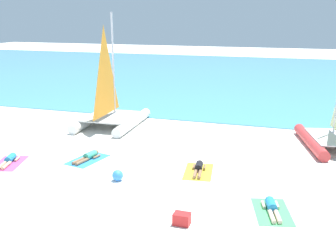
% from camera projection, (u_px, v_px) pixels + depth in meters
% --- Properties ---
extents(ground_plane, '(120.00, 120.00, 0.00)m').
position_uv_depth(ground_plane, '(197.00, 122.00, 23.71)').
color(ground_plane, white).
extents(ocean_water, '(120.00, 40.00, 0.05)m').
position_uv_depth(ocean_water, '(244.00, 76.00, 42.14)').
color(ocean_water, '#4C9EB7').
rests_on(ocean_water, ground).
extents(sailboat_white, '(3.27, 4.92, 6.24)m').
position_uv_depth(sailboat_white, '(111.00, 110.00, 22.73)').
color(sailboat_white, white).
rests_on(sailboat_white, ground).
extents(towel_leftmost, '(1.59, 2.13, 0.01)m').
position_uv_depth(towel_leftmost, '(9.00, 163.00, 17.14)').
color(towel_leftmost, '#D84C99').
rests_on(towel_leftmost, ground).
extents(sunbather_leftmost, '(0.81, 1.55, 0.30)m').
position_uv_depth(sunbather_leftmost, '(9.00, 160.00, 17.17)').
color(sunbather_leftmost, '#268CCC').
rests_on(sunbather_leftmost, towel_leftmost).
extents(towel_center_left, '(1.43, 2.07, 0.01)m').
position_uv_depth(towel_center_left, '(88.00, 160.00, 17.57)').
color(towel_center_left, '#338CD8').
rests_on(towel_center_left, ground).
extents(sunbather_center_left, '(0.68, 1.56, 0.30)m').
position_uv_depth(sunbather_center_left, '(88.00, 156.00, 17.59)').
color(sunbather_center_left, '#3FB28C').
rests_on(sunbather_center_left, towel_center_left).
extents(towel_center_right, '(1.37, 2.04, 0.01)m').
position_uv_depth(towel_center_right, '(198.00, 172.00, 16.21)').
color(towel_center_right, yellow).
rests_on(towel_center_right, ground).
extents(sunbather_center_right, '(0.64, 1.57, 0.30)m').
position_uv_depth(sunbather_center_right, '(199.00, 168.00, 16.24)').
color(sunbather_center_right, black).
rests_on(sunbather_center_right, towel_center_right).
extents(towel_rightmost, '(1.53, 2.11, 0.01)m').
position_uv_depth(towel_rightmost, '(272.00, 212.00, 12.89)').
color(towel_rightmost, '#4CB266').
rests_on(towel_rightmost, ground).
extents(sunbather_rightmost, '(0.76, 1.55, 0.30)m').
position_uv_depth(sunbather_rightmost, '(272.00, 207.00, 12.93)').
color(sunbather_rightmost, '#268CCC').
rests_on(sunbather_rightmost, towel_rightmost).
extents(beach_ball, '(0.42, 0.42, 0.42)m').
position_uv_depth(beach_ball, '(118.00, 175.00, 15.29)').
color(beach_ball, '#337FE5').
rests_on(beach_ball, ground).
extents(cooler_box, '(0.50, 0.36, 0.36)m').
position_uv_depth(cooler_box, '(182.00, 219.00, 12.08)').
color(cooler_box, red).
rests_on(cooler_box, ground).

